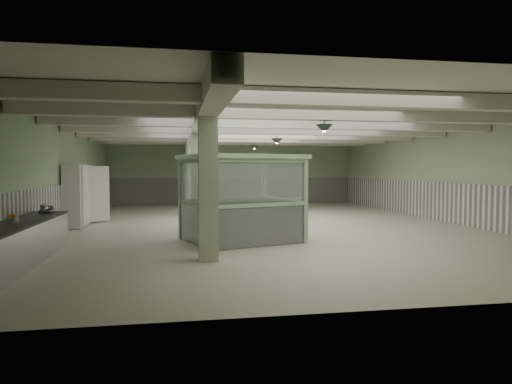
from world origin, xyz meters
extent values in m
plane|color=beige|center=(0.00, 0.00, 0.00)|extent=(20.00, 20.00, 0.00)
cube|color=silver|center=(0.00, 0.00, 3.60)|extent=(14.00, 20.00, 0.02)
cube|color=#A5BA95|center=(0.00, 10.00, 1.80)|extent=(14.00, 0.02, 3.60)
cube|color=#A5BA95|center=(0.00, -10.00, 1.80)|extent=(14.00, 0.02, 3.60)
cube|color=#A5BA95|center=(-7.00, 0.00, 1.80)|extent=(0.02, 20.00, 3.60)
cube|color=#A5BA95|center=(7.00, 0.00, 1.80)|extent=(0.02, 20.00, 3.60)
cube|color=silver|center=(-6.97, 0.00, 0.75)|extent=(0.05, 19.90, 1.50)
cube|color=silver|center=(6.97, 0.00, 0.75)|extent=(0.05, 19.90, 1.50)
cube|color=silver|center=(0.00, 9.97, 0.75)|extent=(13.90, 0.05, 1.50)
cube|color=beige|center=(-2.50, 0.00, 3.38)|extent=(0.45, 19.90, 0.40)
cube|color=beige|center=(0.00, -7.50, 3.42)|extent=(13.90, 0.35, 0.32)
cube|color=beige|center=(0.00, -5.00, 3.42)|extent=(13.90, 0.35, 0.32)
cube|color=beige|center=(0.00, -2.50, 3.42)|extent=(13.90, 0.35, 0.32)
cube|color=beige|center=(0.00, 0.00, 3.42)|extent=(13.90, 0.35, 0.32)
cube|color=beige|center=(0.00, 2.50, 3.42)|extent=(13.90, 0.35, 0.32)
cube|color=beige|center=(0.00, 5.00, 3.42)|extent=(13.90, 0.35, 0.32)
cube|color=beige|center=(0.00, 7.50, 3.42)|extent=(13.90, 0.35, 0.32)
cube|color=beige|center=(-2.50, -6.00, 1.80)|extent=(0.42, 0.42, 3.60)
cube|color=beige|center=(-2.50, -1.00, 1.80)|extent=(0.42, 0.42, 3.60)
cube|color=beige|center=(-2.50, 4.00, 1.80)|extent=(0.42, 0.42, 3.60)
cube|color=beige|center=(-2.50, 8.00, 1.80)|extent=(0.42, 0.42, 3.60)
cone|color=#2B3A2E|center=(0.50, -5.00, 3.05)|extent=(0.44, 0.44, 0.22)
cone|color=#2B3A2E|center=(0.50, 0.50, 3.05)|extent=(0.44, 0.44, 0.22)
cone|color=#2B3A2E|center=(0.50, 5.50, 3.05)|extent=(0.44, 0.44, 0.22)
cube|color=silver|center=(-6.54, -5.87, 0.44)|extent=(0.90, 5.37, 0.88)
cube|color=black|center=(-6.54, -5.87, 0.89)|extent=(0.94, 5.41, 0.04)
cylinder|color=#B2B2B7|center=(-6.65, -5.64, 0.95)|extent=(0.33, 0.33, 0.10)
cube|color=white|center=(-6.65, 1.00, 1.08)|extent=(0.59, 2.36, 2.16)
cube|color=white|center=(-6.33, 0.46, 1.08)|extent=(0.06, 0.88, 2.06)
cube|color=white|center=(-6.21, 1.64, 1.08)|extent=(0.73, 0.59, 2.06)
cube|color=silver|center=(-6.29, 0.46, 1.08)|extent=(0.02, 0.05, 0.30)
cube|color=silver|center=(-6.29, 1.54, 1.08)|extent=(0.02, 0.05, 0.30)
cube|color=#A1C39C|center=(-2.35, -4.93, 1.15)|extent=(0.15, 0.15, 2.31)
cube|color=#A1C39C|center=(-3.07, -2.74, 1.15)|extent=(0.15, 0.15, 2.31)
cube|color=#A1C39C|center=(0.28, -4.07, 1.15)|extent=(0.15, 0.15, 2.31)
cube|color=#A1C39C|center=(-0.44, -1.88, 1.15)|extent=(0.15, 0.15, 2.31)
cube|color=#A1C39C|center=(-1.39, -3.40, 2.37)|extent=(3.66, 3.37, 0.12)
cube|color=silver|center=(-1.04, -4.50, 0.55)|extent=(2.46, 0.86, 1.05)
cube|color=silver|center=(-1.04, -4.50, 1.78)|extent=(2.46, 0.86, 1.22)
cube|color=silver|center=(-1.75, -2.31, 0.55)|extent=(2.46, 0.86, 1.05)
cube|color=silver|center=(-1.75, -2.31, 1.78)|extent=(2.46, 0.86, 1.22)
cube|color=silver|center=(-2.71, -3.83, 0.55)|extent=(0.71, 2.02, 1.05)
cube|color=silver|center=(-2.71, -3.83, 1.78)|extent=(0.71, 2.02, 1.22)
cube|color=silver|center=(-0.08, -2.97, 0.55)|extent=(0.71, 2.02, 1.05)
cube|color=silver|center=(-0.08, -2.97, 1.78)|extent=(0.71, 2.02, 1.22)
cube|color=#515143|center=(0.34, -3.01, 0.58)|extent=(0.51, 0.62, 1.17)
camera|label=1|loc=(-3.19, -16.10, 2.06)|focal=32.00mm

